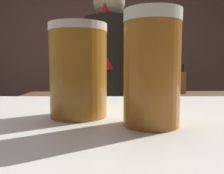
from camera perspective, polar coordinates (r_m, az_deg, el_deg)
The scene contains 11 objects.
wall_back at distance 3.56m, azimuth -1.72°, elevation 8.50°, with size 5.20×0.10×2.70m, color brown.
prep_counter at distance 2.24m, azimuth 6.42°, elevation -13.15°, with size 2.10×0.60×0.89m, color brown.
back_shelf at distance 3.32m, azimuth -0.33°, elevation -4.90°, with size 0.88×0.36×1.13m, color #3C3B35.
bartender at distance 1.67m, azimuth -0.76°, elevation -0.54°, with size 0.49×0.55×1.70m.
knife_block at distance 2.30m, azimuth 16.00°, elevation 1.10°, with size 0.10×0.08×0.28m.
mixing_bowl at distance 2.11m, azimuth -1.99°, elevation -1.25°, with size 0.18×0.18×0.05m, color #D5532B.
chefs_knife at distance 2.10m, azimuth 7.11°, elevation -1.91°, with size 0.24×0.03×0.01m, color silver.
pint_glass_near at distance 0.30m, azimuth 9.59°, elevation 4.35°, with size 0.07×0.07×0.14m.
pint_glass_far at distance 0.35m, azimuth -8.14°, elevation 3.88°, with size 0.08×0.08×0.13m.
bottle_vinegar at distance 3.23m, azimuth -1.16°, elevation 6.66°, with size 0.06×0.06×0.26m.
bottle_hot_sauce at distance 3.28m, azimuth -5.47°, elevation 6.00°, with size 0.05×0.05×0.17m.
Camera 1 is at (0.11, -1.35, 1.15)m, focal length 37.84 mm.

